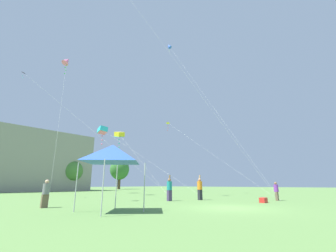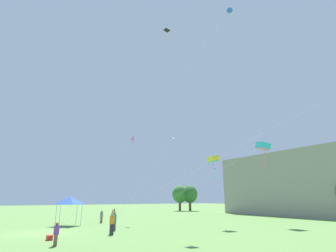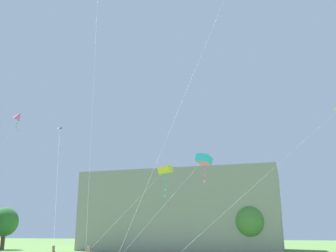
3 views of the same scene
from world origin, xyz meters
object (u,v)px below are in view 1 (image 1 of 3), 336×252
object	(u,v)px
person_teal_shirt	(169,188)
kite_yellow_delta_4	(169,124)
cooler_box	(263,200)
person_grey_shirt	(46,192)
person_orange_shirt	(200,188)
festival_tent	(113,154)
person_purple_shirt	(276,190)
kite_cyan_box_1	(103,130)
kite_yellow_box_0	(119,135)
kite_pink_diamond_3	(67,61)
kite_blue_diamond_2	(169,46)
kite_black_delta_5	(29,77)

from	to	relation	value
person_teal_shirt	kite_yellow_delta_4	xyz separation A→B (m)	(16.52, 14.81, 11.42)
cooler_box	person_grey_shirt	distance (m)	14.44
person_teal_shirt	person_orange_shirt	bearing A→B (deg)	53.65
festival_tent	person_orange_shirt	distance (m)	10.41
person_purple_shirt	cooler_box	bearing A→B (deg)	-83.86
kite_cyan_box_1	kite_yellow_delta_4	bearing A→B (deg)	-14.22
festival_tent	kite_yellow_box_0	xyz separation A→B (m)	(10.15, 13.70, 4.66)
kite_yellow_box_0	kite_pink_diamond_3	bearing A→B (deg)	-149.09
person_teal_shirt	festival_tent	bearing A→B (deg)	-81.47
person_orange_shirt	person_teal_shirt	distance (m)	2.87
cooler_box	kite_yellow_box_0	size ratio (longest dim) A/B	0.06
kite_cyan_box_1	person_grey_shirt	bearing A→B (deg)	-129.22
kite_cyan_box_1	festival_tent	bearing A→B (deg)	-119.97
cooler_box	kite_blue_diamond_2	size ratio (longest dim) A/B	0.03
kite_yellow_box_0	person_grey_shirt	bearing A→B (deg)	-141.06
kite_cyan_box_1	cooler_box	bearing A→B (deg)	-92.85
person_grey_shirt	person_orange_shirt	bearing A→B (deg)	21.67
person_purple_shirt	kite_blue_diamond_2	distance (m)	26.47
person_purple_shirt	person_grey_shirt	world-z (taller)	person_grey_shirt
person_grey_shirt	kite_pink_diamond_3	world-z (taller)	kite_pink_diamond_3
person_purple_shirt	person_teal_shirt	distance (m)	8.83
kite_yellow_delta_4	person_orange_shirt	bearing A→B (deg)	-131.02
person_teal_shirt	kite_cyan_box_1	xyz separation A→B (m)	(4.39, 17.88, 8.48)
person_purple_shirt	kite_blue_diamond_2	xyz separation A→B (m)	(3.19, 14.63, 21.82)
person_teal_shirt	kite_blue_diamond_2	distance (m)	24.96
kite_blue_diamond_2	cooler_box	bearing A→B (deg)	-112.81
person_teal_shirt	person_purple_shirt	bearing A→B (deg)	32.13
person_orange_shirt	kite_blue_diamond_2	bearing A→B (deg)	47.43
person_purple_shirt	kite_black_delta_5	xyz separation A→B (m)	(-14.28, 18.12, 10.99)
kite_cyan_box_1	kite_blue_diamond_2	size ratio (longest dim) A/B	0.88
person_grey_shirt	kite_black_delta_5	bearing A→B (deg)	121.47
festival_tent	kite_black_delta_5	bearing A→B (deg)	92.54
kite_yellow_box_0	kite_blue_diamond_2	size ratio (longest dim) A/B	0.50
festival_tent	person_orange_shirt	bearing A→B (deg)	8.88
person_orange_shirt	kite_black_delta_5	world-z (taller)	kite_black_delta_5
kite_cyan_box_1	kite_black_delta_5	bearing A→B (deg)	-154.01
kite_yellow_delta_4	cooler_box	bearing A→B (deg)	-122.30
kite_black_delta_5	kite_pink_diamond_3	bearing A→B (deg)	-83.14
festival_tent	kite_yellow_delta_4	world-z (taller)	kite_yellow_delta_4
kite_pink_diamond_3	cooler_box	bearing A→B (deg)	-46.86
person_grey_shirt	kite_pink_diamond_3	distance (m)	11.05
kite_yellow_delta_4	kite_black_delta_5	world-z (taller)	kite_yellow_delta_4
kite_yellow_delta_4	kite_yellow_box_0	bearing A→B (deg)	-164.39
kite_yellow_delta_4	person_purple_shirt	bearing A→B (deg)	-116.18
kite_blue_diamond_2	festival_tent	bearing A→B (deg)	-146.72
person_purple_shirt	festival_tent	bearing A→B (deg)	-97.14
person_grey_shirt	person_teal_shirt	distance (m)	9.02
person_purple_shirt	person_teal_shirt	xyz separation A→B (m)	(-6.12, 6.36, 0.19)
cooler_box	kite_blue_diamond_2	world-z (taller)	kite_blue_diamond_2
person_orange_shirt	person_teal_shirt	size ratio (longest dim) A/B	1.02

